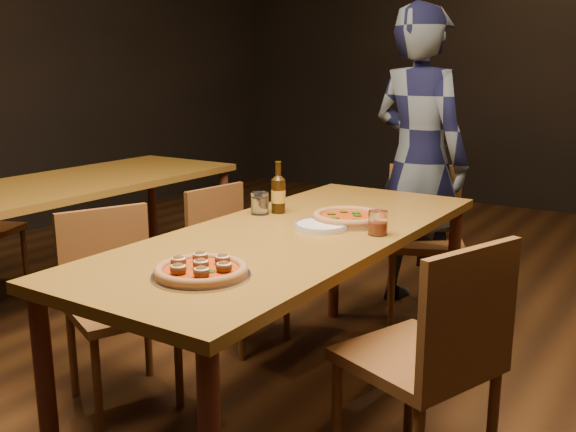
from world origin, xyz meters
The scene contains 14 objects.
ground centered at (0.00, 0.00, 0.00)m, with size 9.00×9.00×0.00m, color black.
table_main centered at (0.00, 0.00, 0.68)m, with size 0.80×2.00×0.75m.
table_left centered at (-1.70, 0.30, 0.68)m, with size 0.80×2.00×0.75m.
chair_main_nw centered at (-0.60, -0.38, 0.42)m, with size 0.39×0.39×0.84m, color brown, non-canonical shape.
chair_main_sw centered at (-0.57, 0.39, 0.41)m, with size 0.38×0.38×0.82m, color brown, non-canonical shape.
chair_main_e centered at (0.61, -0.21, 0.46)m, with size 0.43×0.43×0.91m, color brown, non-canonical shape.
chair_end centered at (0.08, 1.23, 0.44)m, with size 0.41×0.41×0.88m, color brown, non-canonical shape.
pizza_meatball centered at (0.06, -0.64, 0.77)m, with size 0.31×0.31×0.06m.
pizza_margherita centered at (0.11, 0.24, 0.77)m, with size 0.32×0.32×0.04m.
plate_stack centered at (0.07, 0.09, 0.76)m, with size 0.21×0.21×0.02m, color white.
beer_bottle centered at (-0.24, 0.23, 0.83)m, with size 0.06×0.06×0.23m.
water_glass centered at (-0.29, 0.17, 0.80)m, with size 0.08×0.08×0.10m, color white.
amber_glass centered at (0.30, 0.13, 0.80)m, with size 0.08×0.08×0.09m, color #9B3611.
diner centered at (-0.03, 1.36, 0.86)m, with size 0.63×0.41×1.73m, color black.
Camera 1 is at (1.32, -2.07, 1.38)m, focal length 40.00 mm.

